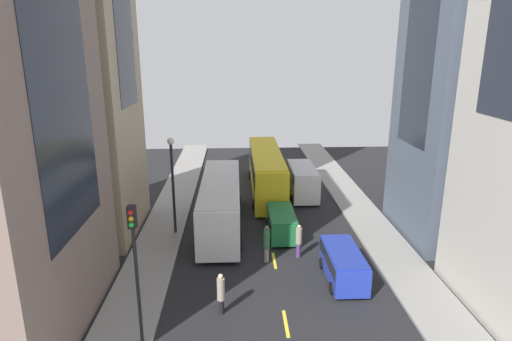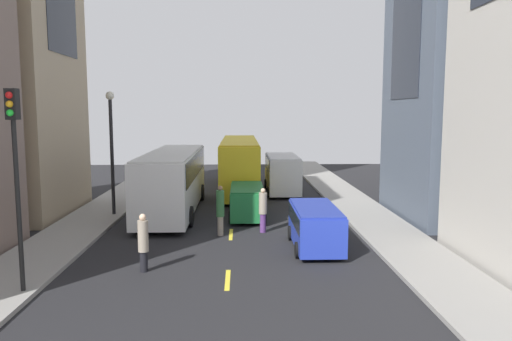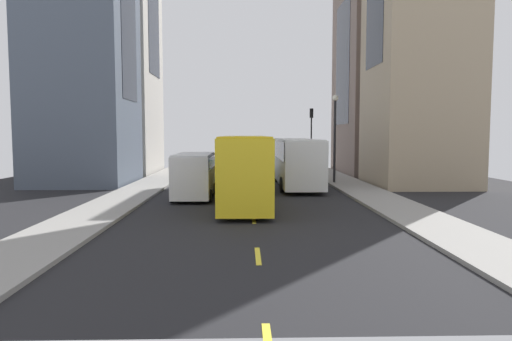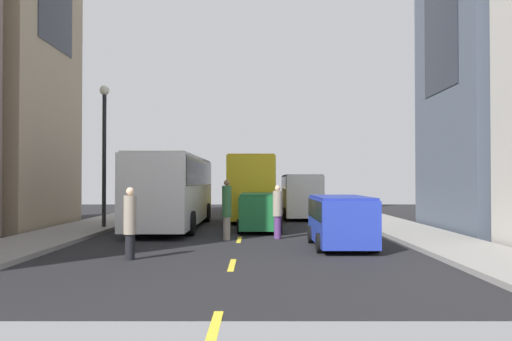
# 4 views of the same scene
# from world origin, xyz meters

# --- Properties ---
(ground_plane) EXTENTS (41.23, 41.23, 0.00)m
(ground_plane) POSITION_xyz_m (0.00, 0.00, 0.00)
(ground_plane) COLOR black
(sidewalk_west) EXTENTS (2.85, 44.00, 0.15)m
(sidewalk_west) POSITION_xyz_m (-7.19, 0.00, 0.07)
(sidewalk_west) COLOR gray
(sidewalk_west) RESTS_ON ground
(sidewalk_east) EXTENTS (2.85, 44.00, 0.15)m
(sidewalk_east) POSITION_xyz_m (7.19, 0.00, 0.07)
(sidewalk_east) COLOR gray
(sidewalk_east) RESTS_ON ground
(lane_stripe_1) EXTENTS (0.16, 2.00, 0.01)m
(lane_stripe_1) POSITION_xyz_m (0.00, -15.00, 0.01)
(lane_stripe_1) COLOR yellow
(lane_stripe_1) RESTS_ON ground
(lane_stripe_2) EXTENTS (0.16, 2.00, 0.01)m
(lane_stripe_2) POSITION_xyz_m (0.00, -9.00, 0.01)
(lane_stripe_2) COLOR yellow
(lane_stripe_2) RESTS_ON ground
(lane_stripe_3) EXTENTS (0.16, 2.00, 0.01)m
(lane_stripe_3) POSITION_xyz_m (0.00, -3.00, 0.01)
(lane_stripe_3) COLOR yellow
(lane_stripe_3) RESTS_ON ground
(lane_stripe_4) EXTENTS (0.16, 2.00, 0.01)m
(lane_stripe_4) POSITION_xyz_m (0.00, 3.00, 0.01)
(lane_stripe_4) COLOR yellow
(lane_stripe_4) RESTS_ON ground
(lane_stripe_5) EXTENTS (0.16, 2.00, 0.01)m
(lane_stripe_5) POSITION_xyz_m (0.00, 9.00, 0.01)
(lane_stripe_5) COLOR yellow
(lane_stripe_5) RESTS_ON ground
(lane_stripe_6) EXTENTS (0.16, 2.00, 0.01)m
(lane_stripe_6) POSITION_xyz_m (0.00, 15.00, 0.01)
(lane_stripe_6) COLOR yellow
(lane_stripe_6) RESTS_ON ground
(lane_stripe_7) EXTENTS (0.16, 2.00, 0.01)m
(lane_stripe_7) POSITION_xyz_m (0.00, 21.00, 0.01)
(lane_stripe_7) COLOR yellow
(lane_stripe_7) RESTS_ON ground
(city_bus_white) EXTENTS (2.80, 11.54, 3.35)m
(city_bus_white) POSITION_xyz_m (-3.26, -3.84, 2.01)
(city_bus_white) COLOR silver
(city_bus_white) RESTS_ON ground
(streetcar_yellow) EXTENTS (2.70, 12.78, 3.59)m
(streetcar_yellow) POSITION_xyz_m (0.38, 3.59, 2.12)
(streetcar_yellow) COLOR yellow
(streetcar_yellow) RESTS_ON ground
(delivery_van_white) EXTENTS (2.25, 5.47, 2.58)m
(delivery_van_white) POSITION_xyz_m (3.30, 2.20, 1.51)
(delivery_van_white) COLOR white
(delivery_van_white) RESTS_ON ground
(car_blue_0) EXTENTS (1.92, 4.24, 1.72)m
(car_blue_0) POSITION_xyz_m (3.46, -11.32, 1.01)
(car_blue_0) COLOR #2338AD
(car_blue_0) RESTS_ON ground
(car_green_1) EXTENTS (1.87, 4.17, 1.67)m
(car_green_1) POSITION_xyz_m (0.78, -5.51, 0.98)
(car_green_1) COLOR #1E7238
(car_green_1) RESTS_ON ground
(pedestrian_waiting_curb) EXTENTS (0.36, 0.36, 2.27)m
(pedestrian_waiting_curb) POSITION_xyz_m (-0.47, -9.13, 1.20)
(pedestrian_waiting_curb) COLOR gray
(pedestrian_waiting_curb) RESTS_ON ground
(pedestrian_walking_far) EXTENTS (0.36, 0.36, 2.05)m
(pedestrian_walking_far) POSITION_xyz_m (-2.93, -14.06, 1.08)
(pedestrian_walking_far) COLOR black
(pedestrian_walking_far) RESTS_ON ground
(pedestrian_crossing_near) EXTENTS (0.37, 0.37, 2.05)m
(pedestrian_crossing_near) POSITION_xyz_m (1.47, -8.60, 1.09)
(pedestrian_crossing_near) COLOR #593372
(pedestrian_crossing_near) RESTS_ON ground
(traffic_light_near_corner) EXTENTS (0.32, 0.44, 6.05)m
(traffic_light_near_corner) POSITION_xyz_m (-6.16, -16.16, 4.34)
(traffic_light_near_corner) COLOR black
(traffic_light_near_corner) RESTS_ON ground
(streetlamp_near) EXTENTS (0.44, 0.44, 6.41)m
(streetlamp_near) POSITION_xyz_m (-6.26, -4.98, 4.13)
(streetlamp_near) COLOR black
(streetlamp_near) RESTS_ON ground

